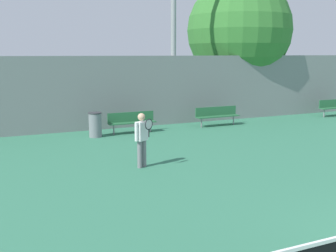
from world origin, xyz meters
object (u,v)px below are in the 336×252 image
(tennis_player, at_px, (142,137))
(bench_adjacent_court, at_px, (334,106))
(bench_courtside_near, at_px, (132,120))
(trash_bin, at_px, (95,125))
(tree_green_broad, at_px, (239,31))
(bench_courtside_far, at_px, (217,114))

(tennis_player, height_order, bench_adjacent_court, tennis_player)
(bench_courtside_near, xyz_separation_m, trash_bin, (-1.57, -0.19, -0.05))
(tennis_player, xyz_separation_m, bench_adjacent_court, (12.51, 4.88, -0.35))
(tennis_player, xyz_separation_m, tree_green_broad, (8.64, 8.20, 3.59))
(bench_courtside_far, height_order, trash_bin, trash_bin)
(bench_courtside_near, bearing_deg, trash_bin, -173.07)
(bench_courtside_near, height_order, bench_adjacent_court, same)
(tennis_player, relative_size, tree_green_broad, 0.22)
(bench_courtside_near, distance_m, bench_adjacent_court, 11.19)
(trash_bin, bearing_deg, bench_adjacent_court, 0.86)
(bench_courtside_far, bearing_deg, tennis_player, -137.81)
(bench_adjacent_court, bearing_deg, tree_green_broad, 139.38)
(bench_courtside_near, height_order, tree_green_broad, tree_green_broad)
(bench_courtside_far, xyz_separation_m, bench_adjacent_court, (7.12, -0.00, -0.00))
(bench_courtside_near, bearing_deg, tree_green_broad, 24.33)
(tennis_player, bearing_deg, trash_bin, 65.92)
(bench_adjacent_court, bearing_deg, tennis_player, -158.67)
(tennis_player, relative_size, bench_adjacent_court, 0.84)
(bench_courtside_near, xyz_separation_m, tree_green_broad, (7.33, 3.31, 3.94))
(tennis_player, xyz_separation_m, trash_bin, (-0.26, 4.69, -0.40))
(bench_courtside_far, bearing_deg, tree_green_broad, 45.53)
(tree_green_broad, bearing_deg, tennis_player, -136.51)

